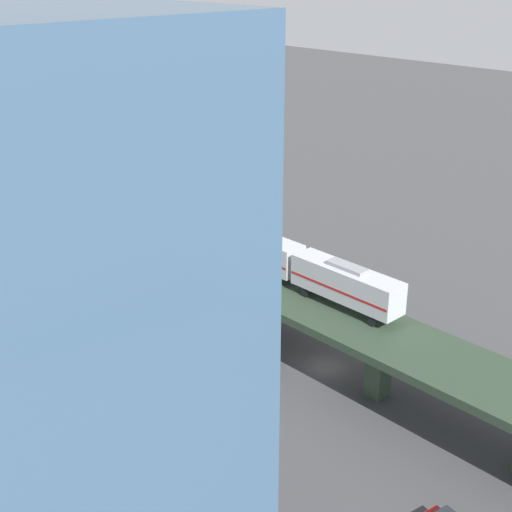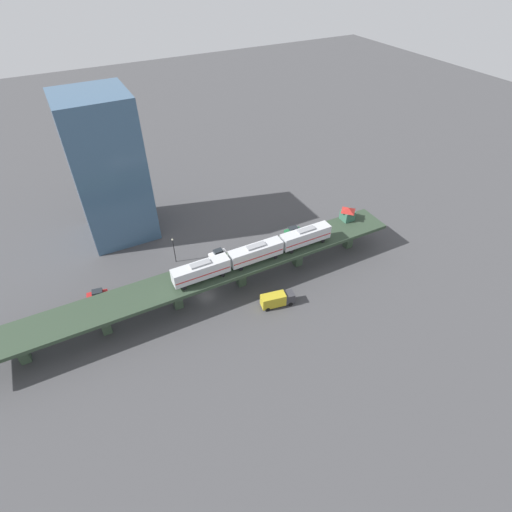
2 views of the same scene
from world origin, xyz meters
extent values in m
plane|color=#424244|center=(0.00, 0.00, 0.00)|extent=(400.00, 400.00, 0.00)
cube|color=#2C3D2C|center=(0.00, 0.00, 6.28)|extent=(9.10, 92.06, 0.80)
cube|color=#384C38|center=(-0.29, -38.50, 2.94)|extent=(1.81, 1.81, 5.88)
cube|color=#384C38|center=(-0.18, -23.50, 2.94)|extent=(1.81, 1.81, 5.88)
cube|color=#384C38|center=(-0.06, -8.50, 2.94)|extent=(1.81, 1.81, 5.88)
cube|color=#384C38|center=(0.05, 6.50, 2.94)|extent=(1.81, 1.81, 5.88)
cube|color=silver|center=(-1.58, -24.15, 9.22)|extent=(2.89, 12.02, 3.10)
cube|color=#B21E1E|center=(-1.58, -24.15, 8.92)|extent=(2.93, 11.78, 0.24)
cube|color=gray|center=(-1.58, -24.15, 10.95)|extent=(1.43, 4.21, 0.36)
cylinder|color=black|center=(-2.81, -28.34, 7.10)|extent=(0.23, 0.84, 0.84)
cylinder|color=black|center=(-0.43, -28.36, 7.10)|extent=(0.23, 0.84, 0.84)
cylinder|color=black|center=(-2.74, -19.94, 7.10)|extent=(0.23, 0.84, 0.84)
cylinder|color=black|center=(-0.36, -19.96, 7.10)|extent=(0.23, 0.84, 0.84)
cube|color=silver|center=(-1.49, -11.55, 9.22)|extent=(2.89, 12.02, 3.10)
cube|color=#B21E1E|center=(-1.49, -11.55, 8.92)|extent=(2.93, 11.78, 0.24)
cube|color=gray|center=(-1.49, -11.55, 10.95)|extent=(1.43, 4.21, 0.36)
cylinder|color=black|center=(-2.71, -15.74, 7.10)|extent=(0.23, 0.84, 0.84)
cylinder|color=black|center=(-0.33, -15.76, 7.10)|extent=(0.23, 0.84, 0.84)
cylinder|color=black|center=(-2.65, -7.34, 7.10)|extent=(0.23, 0.84, 0.84)
cylinder|color=black|center=(-0.27, -7.36, 7.10)|extent=(0.23, 0.84, 0.84)
cube|color=silver|center=(-1.39, 1.05, 9.22)|extent=(2.89, 12.02, 3.10)
cube|color=#B21E1E|center=(-1.39, 1.05, 8.92)|extent=(2.93, 11.78, 0.24)
cube|color=gray|center=(-1.39, 1.05, 10.95)|extent=(1.43, 4.21, 0.36)
cylinder|color=black|center=(-2.61, -3.14, 7.10)|extent=(0.23, 0.84, 0.84)
cylinder|color=black|center=(-0.23, -3.16, 7.10)|extent=(0.23, 0.84, 0.84)
cylinder|color=black|center=(-2.55, 5.26, 7.10)|extent=(0.23, 0.84, 0.84)
cylinder|color=black|center=(-0.17, 5.24, 7.10)|extent=(0.23, 0.84, 0.84)
cube|color=#33604C|center=(2.10, -39.03, 7.93)|extent=(2.82, 2.82, 2.50)
pyramid|color=maroon|center=(2.10, -39.03, 9.63)|extent=(3.24, 3.24, 0.90)
cube|color=silver|center=(11.43, -7.73, 0.73)|extent=(1.93, 4.45, 0.80)
cube|color=#1E2328|center=(11.44, -7.88, 1.51)|extent=(1.70, 2.25, 0.76)
cylinder|color=black|center=(10.62, -9.18, 0.33)|extent=(0.26, 0.67, 0.66)
cylinder|color=black|center=(12.33, -9.13, 0.33)|extent=(0.26, 0.67, 0.66)
cylinder|color=black|center=(10.54, -6.32, 0.33)|extent=(0.26, 0.67, 0.66)
cylinder|color=black|center=(12.25, -6.27, 0.33)|extent=(0.26, 0.67, 0.66)
cube|color=#1E6638|center=(10.90, -29.13, 0.73)|extent=(2.26, 4.57, 0.80)
cube|color=#1E2328|center=(10.88, -29.28, 1.51)|extent=(1.86, 2.36, 0.76)
cylinder|color=black|center=(9.90, -30.47, 0.33)|extent=(0.31, 0.68, 0.66)
cylinder|color=black|center=(11.60, -30.65, 0.33)|extent=(0.31, 0.68, 0.66)
cylinder|color=black|center=(10.20, -27.62, 0.33)|extent=(0.31, 0.68, 0.66)
cylinder|color=black|center=(11.90, -27.80, 0.33)|extent=(0.31, 0.68, 0.66)
cube|color=#333338|center=(-10.07, -15.04, 1.65)|extent=(2.53, 2.37, 2.30)
cube|color=gold|center=(-9.40, -11.50, 1.85)|extent=(3.22, 5.53, 2.70)
cylinder|color=black|center=(-11.04, -14.86, 0.50)|extent=(0.53, 1.05, 1.00)
cylinder|color=black|center=(-9.09, -15.22, 0.50)|extent=(0.53, 1.05, 1.00)
cylinder|color=black|center=(-10.13, -9.78, 0.50)|extent=(0.53, 1.05, 1.00)
cylinder|color=black|center=(-8.10, -10.16, 0.50)|extent=(0.53, 1.05, 1.00)
cylinder|color=black|center=(14.42, 2.09, 3.25)|extent=(0.20, 0.20, 6.50)
sphere|color=beige|center=(14.42, 2.09, 6.72)|extent=(0.44, 0.44, 0.44)
cube|color=#3D5B7A|center=(33.16, 10.26, 18.00)|extent=(16.00, 16.00, 36.00)
camera|label=1|loc=(47.27, 39.74, 37.89)|focal=50.00mm
camera|label=2|loc=(-59.83, 19.32, 63.36)|focal=28.00mm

